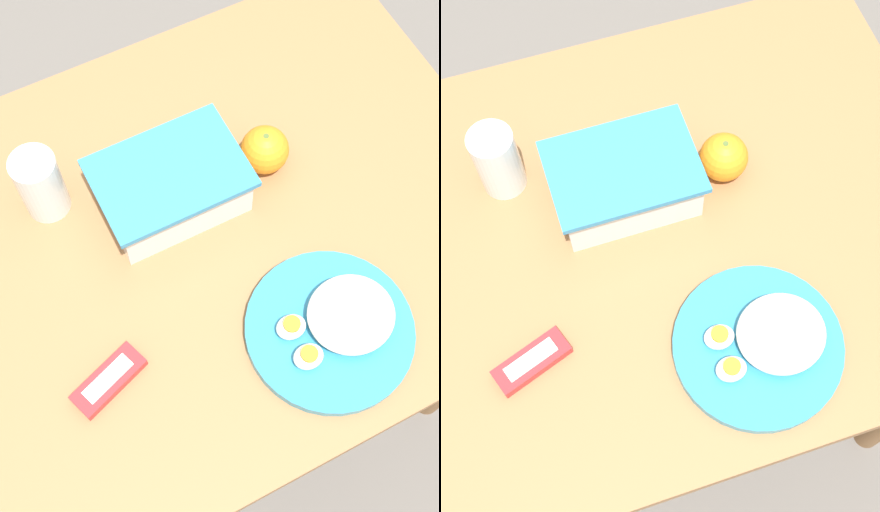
% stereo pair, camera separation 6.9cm
% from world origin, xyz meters
% --- Properties ---
extents(ground_plane, '(10.00, 10.00, 0.00)m').
position_xyz_m(ground_plane, '(0.00, 0.00, 0.00)').
color(ground_plane, '#66605B').
extents(table, '(0.95, 0.76, 0.76)m').
position_xyz_m(table, '(0.00, 0.00, 0.63)').
color(table, '#996B42').
rests_on(table, ground_plane).
extents(food_container, '(0.22, 0.16, 0.09)m').
position_xyz_m(food_container, '(-0.03, 0.07, 0.80)').
color(food_container, white).
rests_on(food_container, table).
extents(orange_fruit, '(0.08, 0.08, 0.08)m').
position_xyz_m(orange_fruit, '(0.13, 0.06, 0.80)').
color(orange_fruit, orange).
rests_on(orange_fruit, table).
extents(rice_plate, '(0.24, 0.24, 0.06)m').
position_xyz_m(rice_plate, '(0.08, -0.23, 0.78)').
color(rice_plate, teal).
rests_on(rice_plate, table).
extents(candy_bar, '(0.12, 0.08, 0.02)m').
position_xyz_m(candy_bar, '(-0.23, -0.15, 0.77)').
color(candy_bar, '#B7282D').
rests_on(candy_bar, table).
extents(drinking_glass, '(0.07, 0.07, 0.12)m').
position_xyz_m(drinking_glass, '(-0.20, 0.15, 0.82)').
color(drinking_glass, silver).
rests_on(drinking_glass, table).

